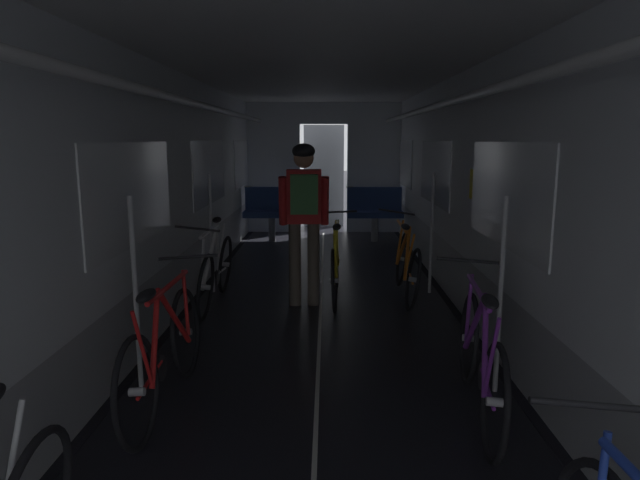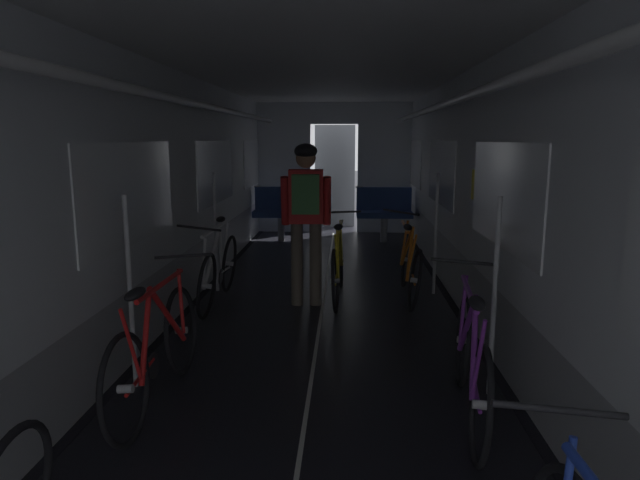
{
  "view_description": "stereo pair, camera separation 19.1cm",
  "coord_description": "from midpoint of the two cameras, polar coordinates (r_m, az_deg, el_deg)",
  "views": [
    {
      "loc": [
        0.07,
        -1.65,
        1.78
      ],
      "look_at": [
        0.0,
        3.6,
        0.82
      ],
      "focal_mm": 31.39,
      "sensor_mm": 36.0,
      "label": 1
    },
    {
      "loc": [
        0.26,
        -1.65,
        1.78
      ],
      "look_at": [
        0.0,
        3.6,
        0.82
      ],
      "focal_mm": 31.39,
      "sensor_mm": 36.0,
      "label": 2
    }
  ],
  "objects": [
    {
      "name": "bicycle_yellow_in_aisle",
      "position": [
        6.25,
        2.72,
        -2.6
      ],
      "size": [
        0.44,
        1.69,
        0.94
      ],
      "color": "black",
      "rests_on": "ground"
    },
    {
      "name": "bench_seat_far_right",
      "position": [
        9.83,
        7.09,
        3.14
      ],
      "size": [
        0.98,
        0.51,
        0.95
      ],
      "color": "gray",
      "rests_on": "ground"
    },
    {
      "name": "bicycle_orange",
      "position": [
        6.37,
        10.03,
        -2.54
      ],
      "size": [
        0.44,
        1.69,
        0.96
      ],
      "color": "black",
      "rests_on": "ground"
    },
    {
      "name": "bench_seat_far_left",
      "position": [
        9.86,
        -3.42,
        3.22
      ],
      "size": [
        0.98,
        0.51,
        0.95
      ],
      "color": "gray",
      "rests_on": "ground"
    },
    {
      "name": "bicycle_purple",
      "position": [
        3.78,
        16.56,
        -11.76
      ],
      "size": [
        0.44,
        1.69,
        0.94
      ],
      "color": "black",
      "rests_on": "ground"
    },
    {
      "name": "person_cyclist_aisle",
      "position": [
        5.88,
        -0.51,
        3.4
      ],
      "size": [
        0.54,
        0.4,
        1.73
      ],
      "color": "brown",
      "rests_on": "ground"
    },
    {
      "name": "train_car_shell",
      "position": [
        5.25,
        1.06,
        9.43
      ],
      "size": [
        3.14,
        12.34,
        2.57
      ],
      "color": "black",
      "rests_on": "ground"
    },
    {
      "name": "bicycle_red",
      "position": [
        3.95,
        -14.96,
        -10.72
      ],
      "size": [
        0.44,
        1.69,
        0.95
      ],
      "color": "black",
      "rests_on": "ground"
    },
    {
      "name": "bicycle_white",
      "position": [
        6.14,
        -9.43,
        -2.97
      ],
      "size": [
        0.44,
        1.69,
        0.95
      ],
      "color": "black",
      "rests_on": "ground"
    }
  ]
}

